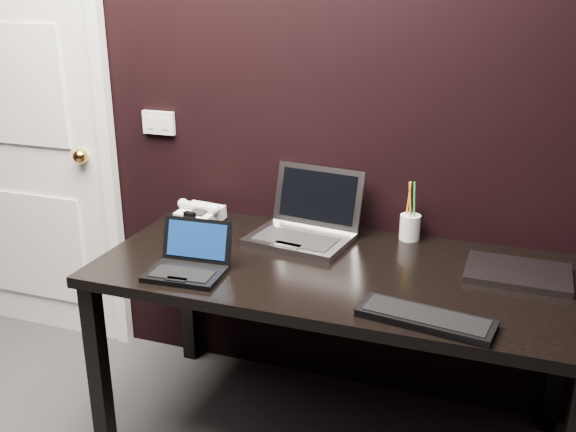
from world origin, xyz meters
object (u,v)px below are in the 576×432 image
(closed_laptop, at_px, (518,273))
(pen_cup, at_px, (410,226))
(mobile_phone, at_px, (189,227))
(netbook, at_px, (189,264))
(desk_phone, at_px, (200,213))
(desk, at_px, (336,286))
(door, at_px, (23,129))
(silver_laptop, at_px, (304,227))
(ext_keyboard, at_px, (426,318))

(closed_laptop, height_order, pen_cup, pen_cup)
(mobile_phone, height_order, pen_cup, pen_cup)
(netbook, xyz_separation_m, desk_phone, (-0.20, 0.47, 0.00))
(netbook, bearing_deg, mobile_phone, 117.37)
(pen_cup, bearing_deg, desk, -119.80)
(netbook, distance_m, desk_phone, 0.51)
(desk_phone, relative_size, pen_cup, 0.89)
(door, relative_size, closed_laptop, 6.09)
(silver_laptop, relative_size, mobile_phone, 4.23)
(desk_phone, bearing_deg, mobile_phone, -77.66)
(mobile_phone, bearing_deg, desk, -7.80)
(silver_laptop, xyz_separation_m, pen_cup, (0.39, 0.14, 0.01))
(netbook, distance_m, closed_laptop, 1.13)
(closed_laptop, distance_m, pen_cup, 0.47)
(door, distance_m, mobile_phone, 1.09)
(netbook, relative_size, ext_keyboard, 0.65)
(closed_laptop, relative_size, desk_phone, 1.67)
(desk, bearing_deg, door, 167.18)
(netbook, xyz_separation_m, silver_laptop, (0.28, 0.44, 0.02))
(desk_phone, height_order, mobile_phone, mobile_phone)
(netbook, xyz_separation_m, pen_cup, (0.67, 0.57, 0.02))
(door, relative_size, netbook, 7.89)
(pen_cup, bearing_deg, closed_laptop, -28.31)
(silver_laptop, bearing_deg, pen_cup, 19.11)
(desk, bearing_deg, netbook, -154.61)
(mobile_phone, bearing_deg, ext_keyboard, -21.39)
(desk, distance_m, mobile_phone, 0.65)
(door, distance_m, desk, 1.73)
(desk, relative_size, desk_phone, 8.11)
(netbook, height_order, desk_phone, netbook)
(door, xyz_separation_m, desk, (1.65, -0.38, -0.38))
(door, xyz_separation_m, closed_laptop, (2.26, -0.25, -0.29))
(netbook, distance_m, mobile_phone, 0.35)
(netbook, distance_m, silver_laptop, 0.52)
(silver_laptop, xyz_separation_m, mobile_phone, (-0.44, -0.13, -0.01))
(door, relative_size, ext_keyboard, 5.13)
(door, bearing_deg, silver_laptop, -6.40)
(mobile_phone, bearing_deg, netbook, -62.63)
(desk, relative_size, ext_keyboard, 4.07)
(desk_phone, distance_m, pen_cup, 0.87)
(desk, xyz_separation_m, netbook, (-0.47, -0.22, 0.11))
(closed_laptop, bearing_deg, ext_keyboard, -120.61)
(door, bearing_deg, desk_phone, -7.32)
(silver_laptop, relative_size, desk_phone, 2.01)
(desk, bearing_deg, silver_laptop, 132.14)
(desk_phone, relative_size, mobile_phone, 2.11)
(ext_keyboard, height_order, desk_phone, desk_phone)
(netbook, height_order, pen_cup, pen_cup)
(netbook, xyz_separation_m, mobile_phone, (-0.16, 0.31, 0.00))
(desk_phone, bearing_deg, closed_laptop, -5.48)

